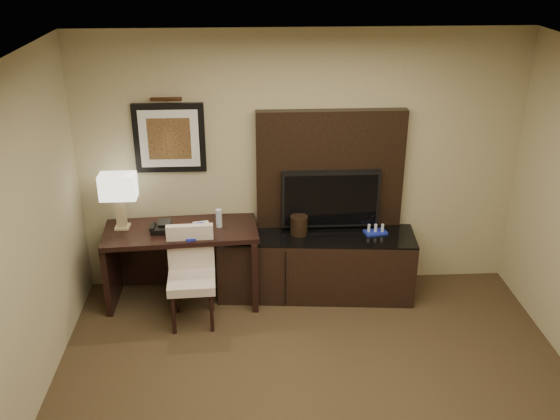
{
  "coord_description": "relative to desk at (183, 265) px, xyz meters",
  "views": [
    {
      "loc": [
        -0.53,
        -3.47,
        3.51
      ],
      "look_at": [
        -0.24,
        1.8,
        1.15
      ],
      "focal_mm": 40.0,
      "sensor_mm": 36.0,
      "label": 1
    }
  ],
  "objects": [
    {
      "name": "desk_chair",
      "position": [
        0.12,
        -0.42,
        0.06
      ],
      "size": [
        0.47,
        0.54,
        0.93
      ],
      "primitive_type": null,
      "rotation": [
        0.0,
        0.0,
        0.05
      ],
      "color": "beige",
      "rests_on": "floor"
    },
    {
      "name": "wall_back",
      "position": [
        1.21,
        0.35,
        0.95
      ],
      "size": [
        4.5,
        0.01,
        2.7
      ],
      "primitive_type": "cube",
      "color": "tan",
      "rests_on": "floor"
    },
    {
      "name": "table_lamp",
      "position": [
        -0.58,
        0.06,
        0.71
      ],
      "size": [
        0.39,
        0.24,
        0.61
      ],
      "primitive_type": null,
      "rotation": [
        0.0,
        0.0,
        0.07
      ],
      "color": "tan",
      "rests_on": "desk"
    },
    {
      "name": "desk_phone",
      "position": [
        -0.18,
        -0.04,
        0.46
      ],
      "size": [
        0.2,
        0.18,
        0.1
      ],
      "primitive_type": null,
      "rotation": [
        0.0,
        0.0,
        0.01
      ],
      "color": "black",
      "rests_on": "desk"
    },
    {
      "name": "credenza",
      "position": [
        1.36,
        0.05,
        -0.06
      ],
      "size": [
        2.04,
        0.73,
        0.69
      ],
      "primitive_type": "cube",
      "rotation": [
        0.0,
        0.0,
        -0.09
      ],
      "color": "black",
      "rests_on": "floor"
    },
    {
      "name": "ice_bucket",
      "position": [
        1.18,
        0.07,
        0.38
      ],
      "size": [
        0.19,
        0.19,
        0.2
      ],
      "primitive_type": "cylinder",
      "rotation": [
        0.0,
        0.0,
        0.08
      ],
      "color": "black",
      "rests_on": "credenza"
    },
    {
      "name": "book",
      "position": [
        0.13,
        0.01,
        0.51
      ],
      "size": [
        0.16,
        0.05,
        0.22
      ],
      "primitive_type": "imported",
      "rotation": [
        0.0,
        0.0,
        0.2
      ],
      "color": "#BBAC93",
      "rests_on": "desk"
    },
    {
      "name": "artwork",
      "position": [
        -0.09,
        0.33,
        1.25
      ],
      "size": [
        0.7,
        0.04,
        0.7
      ],
      "primitive_type": "cube",
      "color": "black",
      "rests_on": "wall_back"
    },
    {
      "name": "water_bottle",
      "position": [
        0.38,
        0.03,
        0.5
      ],
      "size": [
        0.07,
        0.07,
        0.19
      ],
      "primitive_type": "cylinder",
      "rotation": [
        0.0,
        0.0,
        0.14
      ],
      "color": "#B1BFC9",
      "rests_on": "desk"
    },
    {
      "name": "desk",
      "position": [
        0.0,
        0.0,
        0.0
      ],
      "size": [
        1.55,
        0.75,
        0.81
      ],
      "primitive_type": "cube",
      "rotation": [
        0.0,
        0.0,
        0.07
      ],
      "color": "black",
      "rests_on": "floor"
    },
    {
      "name": "blue_folder",
      "position": [
        0.15,
        -0.09,
        0.42
      ],
      "size": [
        0.35,
        0.4,
        0.02
      ],
      "primitive_type": "cube",
      "rotation": [
        0.0,
        0.0,
        0.33
      ],
      "color": "#1C2CB9",
      "rests_on": "desk"
    },
    {
      "name": "tv_wall_panel",
      "position": [
        1.51,
        0.29,
        0.87
      ],
      "size": [
        1.5,
        0.12,
        1.3
      ],
      "primitive_type": "cube",
      "color": "black",
      "rests_on": "wall_back"
    },
    {
      "name": "tv",
      "position": [
        1.51,
        0.19,
        0.62
      ],
      "size": [
        1.0,
        0.08,
        0.6
      ],
      "primitive_type": "cube",
      "color": "black",
      "rests_on": "tv_wall_panel"
    },
    {
      "name": "ceiling",
      "position": [
        1.21,
        -2.15,
        2.3
      ],
      "size": [
        4.5,
        5.0,
        0.01
      ],
      "primitive_type": "cube",
      "color": "silver",
      "rests_on": "wall_back"
    },
    {
      "name": "picture_light",
      "position": [
        -0.09,
        0.29,
        1.65
      ],
      "size": [
        0.04,
        0.04,
        0.3
      ],
      "primitive_type": "cylinder",
      "color": "#422515",
      "rests_on": "wall_back"
    },
    {
      "name": "minibar_tray",
      "position": [
        1.97,
        0.05,
        0.32
      ],
      "size": [
        0.25,
        0.18,
        0.08
      ],
      "primitive_type": null,
      "rotation": [
        0.0,
        0.0,
        0.19
      ],
      "color": "#1926A4",
      "rests_on": "credenza"
    }
  ]
}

